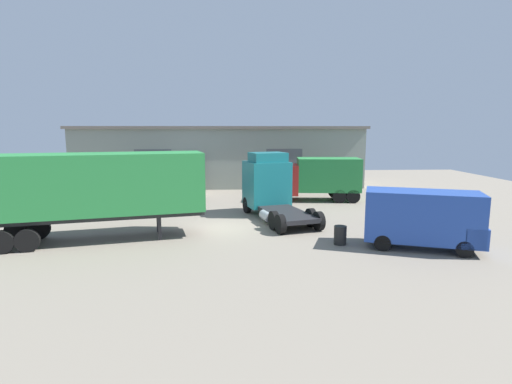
{
  "coord_description": "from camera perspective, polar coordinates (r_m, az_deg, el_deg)",
  "views": [
    {
      "loc": [
        1.23,
        -21.1,
        5.36
      ],
      "look_at": [
        2.57,
        2.49,
        1.6
      ],
      "focal_mm": 28.0,
      "sensor_mm": 36.0,
      "label": 1
    }
  ],
  "objects": [
    {
      "name": "oil_drum",
      "position": [
        19.13,
        11.94,
        -6.06
      ],
      "size": [
        0.58,
        0.58,
        0.88
      ],
      "color": "black",
      "rests_on": "ground_plane"
    },
    {
      "name": "tractor_unit_teal",
      "position": [
        24.71,
        1.94,
        0.81
      ],
      "size": [
        4.23,
        7.09,
        3.9
      ],
      "rotation": [
        0.0,
        0.0,
        1.85
      ],
      "color": "#197075",
      "rests_on": "ground_plane"
    },
    {
      "name": "warehouse_building",
      "position": [
        38.57,
        -5.1,
        5.2
      ],
      "size": [
        26.58,
        7.24,
        5.58
      ],
      "color": "gray",
      "rests_on": "ground_plane"
    },
    {
      "name": "ground_plane",
      "position": [
        21.8,
        -6.42,
        -5.25
      ],
      "size": [
        60.0,
        60.0,
        0.0
      ],
      "primitive_type": "plane",
      "color": "gray"
    },
    {
      "name": "flatbed_truck_white",
      "position": [
        32.01,
        -10.54,
        1.55
      ],
      "size": [
        2.77,
        8.86,
        2.69
      ],
      "rotation": [
        0.0,
        0.0,
        1.53
      ],
      "color": "silver",
      "rests_on": "ground_plane"
    },
    {
      "name": "container_trailer_green",
      "position": [
        20.44,
        -21.49,
        0.8
      ],
      "size": [
        9.99,
        4.61,
        4.2
      ],
      "rotation": [
        0.0,
        0.0,
        0.23
      ],
      "color": "#28843D",
      "rests_on": "ground_plane"
    },
    {
      "name": "gravel_pile",
      "position": [
        24.16,
        19.77,
        -2.16
      ],
      "size": [
        3.03,
        3.03,
        1.78
      ],
      "color": "#423D38",
      "rests_on": "ground_plane"
    },
    {
      "name": "box_truck_red",
      "position": [
        30.22,
        8.64,
        2.18
      ],
      "size": [
        6.67,
        2.99,
        3.19
      ],
      "rotation": [
        0.0,
        0.0,
        3.05
      ],
      "color": "red",
      "rests_on": "ground_plane"
    },
    {
      "name": "delivery_van_blue",
      "position": [
        19.4,
        23.03,
        -3.42
      ],
      "size": [
        5.36,
        3.57,
        2.61
      ],
      "rotation": [
        0.0,
        0.0,
        -0.35
      ],
      "color": "#2347A3",
      "rests_on": "ground_plane"
    }
  ]
}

